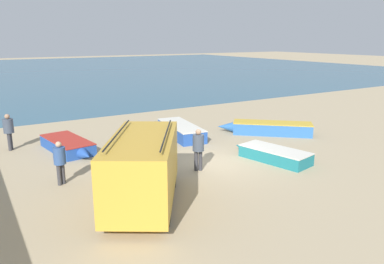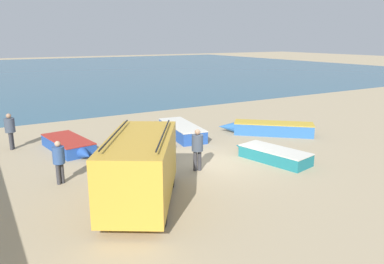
{
  "view_description": "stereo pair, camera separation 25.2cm",
  "coord_description": "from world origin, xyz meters",
  "px_view_note": "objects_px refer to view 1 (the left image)",
  "views": [
    {
      "loc": [
        -8.8,
        -12.54,
        5.24
      ],
      "look_at": [
        0.01,
        1.81,
        1.0
      ],
      "focal_mm": 35.0,
      "sensor_mm": 36.0,
      "label": 1
    },
    {
      "loc": [
        -8.59,
        -12.67,
        5.24
      ],
      "look_at": [
        0.01,
        1.81,
        1.0
      ],
      "focal_mm": 35.0,
      "sensor_mm": 36.0,
      "label": 2
    }
  ],
  "objects_px": {
    "fishing_rowboat_0": "(268,128)",
    "fishing_rowboat_1": "(68,145)",
    "fishing_rowboat_2": "(272,154)",
    "fishing_rowboat_3": "(180,130)",
    "fisherman_0": "(198,146)",
    "fisherman_2": "(156,137)",
    "fisherman_3": "(9,129)",
    "parked_van": "(143,168)",
    "fisherman_1": "(60,159)"
  },
  "relations": [
    {
      "from": "fishing_rowboat_0",
      "to": "fishing_rowboat_1",
      "type": "xyz_separation_m",
      "value": [
        -10.38,
        2.49,
        -0.05
      ]
    },
    {
      "from": "fishing_rowboat_2",
      "to": "fishing_rowboat_3",
      "type": "bearing_deg",
      "value": 0.83
    },
    {
      "from": "fishing_rowboat_0",
      "to": "fisherman_0",
      "type": "relative_size",
      "value": 2.61
    },
    {
      "from": "fisherman_2",
      "to": "fisherman_3",
      "type": "relative_size",
      "value": 1.01
    },
    {
      "from": "fishing_rowboat_0",
      "to": "fisherman_2",
      "type": "relative_size",
      "value": 2.53
    },
    {
      "from": "fishing_rowboat_2",
      "to": "fishing_rowboat_3",
      "type": "distance_m",
      "value": 6.02
    },
    {
      "from": "fishing_rowboat_2",
      "to": "fisherman_3",
      "type": "bearing_deg",
      "value": 39.08
    },
    {
      "from": "fishing_rowboat_0",
      "to": "fishing_rowboat_2",
      "type": "height_order",
      "value": "fishing_rowboat_0"
    },
    {
      "from": "fishing_rowboat_1",
      "to": "fisherman_2",
      "type": "relative_size",
      "value": 2.35
    },
    {
      "from": "parked_van",
      "to": "fisherman_1",
      "type": "distance_m",
      "value": 3.64
    },
    {
      "from": "fishing_rowboat_2",
      "to": "fisherman_0",
      "type": "distance_m",
      "value": 3.63
    },
    {
      "from": "fishing_rowboat_1",
      "to": "fisherman_1",
      "type": "xyz_separation_m",
      "value": [
        -1.26,
        -4.11,
        0.69
      ]
    },
    {
      "from": "fishing_rowboat_2",
      "to": "fisherman_2",
      "type": "distance_m",
      "value": 5.18
    },
    {
      "from": "fishing_rowboat_3",
      "to": "fisherman_3",
      "type": "distance_m",
      "value": 8.53
    },
    {
      "from": "parked_van",
      "to": "fishing_rowboat_0",
      "type": "xyz_separation_m",
      "value": [
        9.73,
        4.71,
        -0.9
      ]
    },
    {
      "from": "fishing_rowboat_0",
      "to": "fishing_rowboat_2",
      "type": "xyz_separation_m",
      "value": [
        -3.05,
        -3.58,
        -0.06
      ]
    },
    {
      "from": "fishing_rowboat_1",
      "to": "fishing_rowboat_3",
      "type": "height_order",
      "value": "fishing_rowboat_3"
    },
    {
      "from": "fishing_rowboat_1",
      "to": "fishing_rowboat_3",
      "type": "relative_size",
      "value": 0.86
    },
    {
      "from": "fishing_rowboat_0",
      "to": "fisherman_0",
      "type": "distance_m",
      "value": 7.23
    },
    {
      "from": "fishing_rowboat_0",
      "to": "fishing_rowboat_1",
      "type": "relative_size",
      "value": 1.08
    },
    {
      "from": "fishing_rowboat_1",
      "to": "fishing_rowboat_2",
      "type": "height_order",
      "value": "fishing_rowboat_1"
    },
    {
      "from": "parked_van",
      "to": "fishing_rowboat_1",
      "type": "relative_size",
      "value": 1.19
    },
    {
      "from": "fisherman_1",
      "to": "fisherman_2",
      "type": "relative_size",
      "value": 0.92
    },
    {
      "from": "fisherman_2",
      "to": "fishing_rowboat_2",
      "type": "bearing_deg",
      "value": -156.69
    },
    {
      "from": "fishing_rowboat_0",
      "to": "fisherman_1",
      "type": "distance_m",
      "value": 11.77
    },
    {
      "from": "fishing_rowboat_2",
      "to": "fisherman_3",
      "type": "xyz_separation_m",
      "value": [
        -9.65,
        7.73,
        0.78
      ]
    },
    {
      "from": "fishing_rowboat_3",
      "to": "fisherman_3",
      "type": "height_order",
      "value": "fisherman_3"
    },
    {
      "from": "fishing_rowboat_0",
      "to": "fisherman_1",
      "type": "bearing_deg",
      "value": 49.62
    },
    {
      "from": "fisherman_1",
      "to": "fisherman_2",
      "type": "bearing_deg",
      "value": -105.52
    },
    {
      "from": "fishing_rowboat_1",
      "to": "fisherman_1",
      "type": "bearing_deg",
      "value": -25.59
    },
    {
      "from": "fishing_rowboat_0",
      "to": "fisherman_2",
      "type": "height_order",
      "value": "fisherman_2"
    },
    {
      "from": "parked_van",
      "to": "fisherman_1",
      "type": "bearing_deg",
      "value": 64.03
    },
    {
      "from": "fishing_rowboat_0",
      "to": "fisherman_2",
      "type": "xyz_separation_m",
      "value": [
        -7.46,
        -0.98,
        0.73
      ]
    },
    {
      "from": "fisherman_2",
      "to": "fisherman_3",
      "type": "distance_m",
      "value": 7.34
    },
    {
      "from": "parked_van",
      "to": "fisherman_3",
      "type": "distance_m",
      "value": 9.34
    },
    {
      "from": "fishing_rowboat_3",
      "to": "fisherman_2",
      "type": "relative_size",
      "value": 2.73
    },
    {
      "from": "fisherman_2",
      "to": "parked_van",
      "type": "bearing_deg",
      "value": 112.39
    },
    {
      "from": "fishing_rowboat_3",
      "to": "fisherman_1",
      "type": "distance_m",
      "value": 8.24
    },
    {
      "from": "fishing_rowboat_1",
      "to": "fisherman_1",
      "type": "height_order",
      "value": "fisherman_1"
    },
    {
      "from": "fisherman_3",
      "to": "fisherman_0",
      "type": "bearing_deg",
      "value": 153.85
    },
    {
      "from": "parked_van",
      "to": "fisherman_3",
      "type": "height_order",
      "value": "parked_van"
    },
    {
      "from": "fishing_rowboat_0",
      "to": "fisherman_2",
      "type": "bearing_deg",
      "value": 49.22
    },
    {
      "from": "fishing_rowboat_3",
      "to": "fisherman_3",
      "type": "xyz_separation_m",
      "value": [
        -8.29,
        1.87,
        0.72
      ]
    },
    {
      "from": "fishing_rowboat_0",
      "to": "fishing_rowboat_3",
      "type": "xyz_separation_m",
      "value": [
        -4.41,
        2.28,
        0.0
      ]
    },
    {
      "from": "parked_van",
      "to": "fishing_rowboat_0",
      "type": "distance_m",
      "value": 10.85
    },
    {
      "from": "parked_van",
      "to": "fisherman_0",
      "type": "bearing_deg",
      "value": -29.23
    },
    {
      "from": "fisherman_0",
      "to": "fisherman_2",
      "type": "relative_size",
      "value": 0.97
    },
    {
      "from": "fisherman_2",
      "to": "fisherman_3",
      "type": "bearing_deg",
      "value": 9.48
    },
    {
      "from": "parked_van",
      "to": "fishing_rowboat_1",
      "type": "bearing_deg",
      "value": 37.51
    },
    {
      "from": "fisherman_1",
      "to": "fisherman_3",
      "type": "distance_m",
      "value": 5.86
    }
  ]
}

